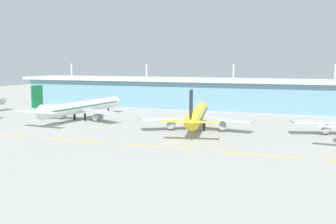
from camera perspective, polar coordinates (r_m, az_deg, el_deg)
The scene contains 7 objects.
ground_plane at distance 149.39m, azimuth 0.46°, elevation -4.26°, with size 600.00×600.00×0.00m, color #A8A59E.
terminal_building at distance 256.41m, azimuth 9.15°, elevation 2.49°, with size 288.00×34.00×27.45m.
airliner_near_middle at distance 210.75m, azimuth -11.80°, elevation 0.66°, with size 48.64×70.73×18.90m.
airliner_center at distance 176.17m, azimuth 3.99°, elevation -0.43°, with size 47.77×61.06×18.90m.
taxiway_stripe_mid_west at distance 158.96m, azimuth -13.21°, elevation -3.76°, with size 28.00×0.70×0.04m, color yellow.
taxiway_stripe_centre at distance 143.18m, azimuth -1.76°, elevation -4.75°, with size 28.00×0.70×0.04m, color yellow.
taxiway_stripe_mid_east at distance 134.33m, azimuth 11.86°, elevation -5.69°, with size 28.00×0.70×0.04m, color yellow.
Camera 1 is at (50.11, -137.68, 29.19)m, focal length 44.50 mm.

